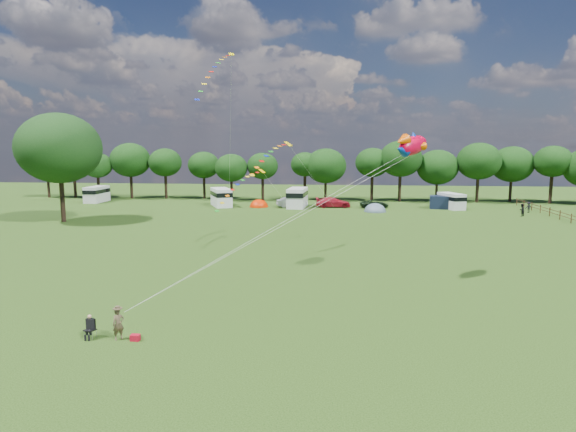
# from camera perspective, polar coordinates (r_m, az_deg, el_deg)

# --- Properties ---
(ground_plane) EXTENTS (180.00, 180.00, 0.00)m
(ground_plane) POSITION_cam_1_polar(r_m,az_deg,el_deg) (29.47, -1.60, -9.94)
(ground_plane) COLOR black
(ground_plane) RESTS_ON ground
(tree_line) EXTENTS (102.98, 10.98, 10.27)m
(tree_line) POSITION_cam_1_polar(r_m,az_deg,el_deg) (82.83, 7.00, 6.16)
(tree_line) COLOR black
(tree_line) RESTS_ON ground
(big_tree) EXTENTS (10.00, 10.00, 13.28)m
(big_tree) POSITION_cam_1_polar(r_m,az_deg,el_deg) (65.14, -25.51, 7.25)
(big_tree) COLOR black
(big_tree) RESTS_ON ground
(fence) EXTENTS (0.12, 33.12, 1.20)m
(fence) POSITION_cam_1_polar(r_m,az_deg,el_deg) (68.95, 30.04, 0.02)
(fence) COLOR #472D19
(fence) RESTS_ON ground
(car_b) EXTENTS (4.62, 2.74, 1.53)m
(car_b) POSITION_cam_1_polar(r_m,az_deg,el_deg) (74.10, 0.45, 1.66)
(car_b) COLOR #9C9FA4
(car_b) RESTS_ON ground
(car_c) EXTENTS (5.34, 2.68, 1.54)m
(car_c) POSITION_cam_1_polar(r_m,az_deg,el_deg) (74.11, 5.36, 1.63)
(car_c) COLOR #A71523
(car_c) RESTS_ON ground
(car_d) EXTENTS (4.58, 2.46, 1.20)m
(car_d) POSITION_cam_1_polar(r_m,az_deg,el_deg) (74.36, 10.19, 1.43)
(car_d) COLOR black
(car_d) RESTS_ON ground
(campervan_a) EXTENTS (2.43, 5.44, 2.64)m
(campervan_a) POSITION_cam_1_polar(r_m,az_deg,el_deg) (86.93, -21.72, 2.48)
(campervan_a) COLOR silver
(campervan_a) RESTS_ON ground
(campervan_b) EXTENTS (4.60, 6.20, 2.80)m
(campervan_b) POSITION_cam_1_polar(r_m,az_deg,el_deg) (75.75, -7.92, 2.29)
(campervan_b) COLOR white
(campervan_b) RESTS_ON ground
(campervan_c) EXTENTS (2.96, 6.16, 2.94)m
(campervan_c) POSITION_cam_1_polar(r_m,az_deg,el_deg) (73.75, 1.11, 2.27)
(campervan_c) COLOR silver
(campervan_c) RESTS_ON ground
(campervan_d) EXTENTS (3.58, 5.20, 2.35)m
(campervan_d) POSITION_cam_1_polar(r_m,az_deg,el_deg) (75.92, 18.78, 1.76)
(campervan_d) COLOR silver
(campervan_d) RESTS_ON ground
(tent_orange) EXTENTS (2.93, 3.20, 2.29)m
(tent_orange) POSITION_cam_1_polar(r_m,az_deg,el_deg) (74.49, -3.47, 1.10)
(tent_orange) COLOR red
(tent_orange) RESTS_ON ground
(tent_greyblue) EXTENTS (3.19, 3.50, 2.37)m
(tent_greyblue) POSITION_cam_1_polar(r_m,az_deg,el_deg) (69.97, 10.27, 0.53)
(tent_greyblue) COLOR slate
(tent_greyblue) RESTS_ON ground
(awning_navy) EXTENTS (3.43, 2.95, 1.93)m
(awning_navy) POSITION_cam_1_polar(r_m,az_deg,el_deg) (75.82, 17.62, 1.58)
(awning_navy) COLOR black
(awning_navy) RESTS_ON ground
(kite_flyer) EXTENTS (0.65, 0.64, 1.52)m
(kite_flyer) POSITION_cam_1_polar(r_m,az_deg,el_deg) (24.95, -19.46, -12.00)
(kite_flyer) COLOR brown
(kite_flyer) RESTS_ON ground
(camp_chair) EXTENTS (0.62, 0.63, 1.19)m
(camp_chair) POSITION_cam_1_polar(r_m,az_deg,el_deg) (25.61, -22.38, -11.74)
(camp_chair) COLOR #99999E
(camp_chair) RESTS_ON ground
(kite_bag) EXTENTS (0.43, 0.29, 0.31)m
(kite_bag) POSITION_cam_1_polar(r_m,az_deg,el_deg) (24.75, -17.66, -13.57)
(kite_bag) COLOR #AD0B20
(kite_bag) RESTS_ON ground
(fish_kite) EXTENTS (3.03, 3.36, 1.92)m
(fish_kite) POSITION_cam_1_polar(r_m,az_deg,el_deg) (33.67, 14.34, 8.12)
(fish_kite) COLOR #C30023
(fish_kite) RESTS_ON ground
(streamer_kite_a) EXTENTS (3.33, 5.45, 5.75)m
(streamer_kite_a) POSITION_cam_1_polar(r_m,az_deg,el_deg) (55.93, -8.37, 16.97)
(streamer_kite_a) COLOR #E4D100
(streamer_kite_a) RESTS_ON ground
(streamer_kite_b) EXTENTS (4.19, 4.74, 3.81)m
(streamer_kite_b) POSITION_cam_1_polar(r_m,az_deg,el_deg) (46.88, -5.26, 3.91)
(streamer_kite_b) COLOR #FFCB00
(streamer_kite_b) RESTS_ON ground
(streamer_kite_c) EXTENTS (3.12, 5.05, 2.83)m
(streamer_kite_c) POSITION_cam_1_polar(r_m,az_deg,el_deg) (41.51, -1.65, 7.52)
(streamer_kite_c) COLOR yellow
(streamer_kite_c) RESTS_ON ground
(walker_a) EXTENTS (0.96, 0.89, 1.69)m
(walker_a) POSITION_cam_1_polar(r_m,az_deg,el_deg) (71.32, 25.96, 0.64)
(walker_a) COLOR black
(walker_a) RESTS_ON ground
(walker_b) EXTENTS (1.06, 0.67, 1.52)m
(walker_b) POSITION_cam_1_polar(r_m,az_deg,el_deg) (75.83, 26.61, 0.94)
(walker_b) COLOR black
(walker_b) RESTS_ON ground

